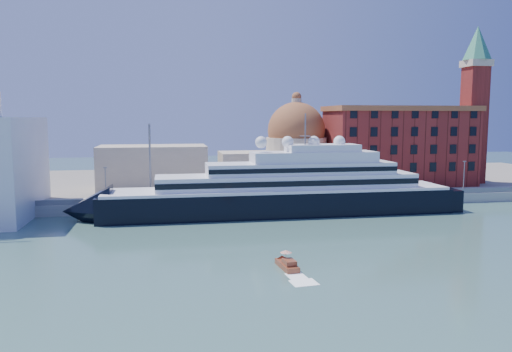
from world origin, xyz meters
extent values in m
plane|color=#325753|center=(0.00, 0.00, 0.00)|extent=(400.00, 400.00, 0.00)
cube|color=gray|center=(0.00, 34.00, 1.25)|extent=(180.00, 10.00, 2.50)
cube|color=slate|center=(0.00, 75.00, 1.00)|extent=(260.00, 72.00, 2.00)
cube|color=slate|center=(0.00, 29.50, 3.10)|extent=(180.00, 0.10, 1.20)
cube|color=black|center=(8.69, 23.00, 2.24)|extent=(79.27, 12.20, 6.61)
cone|color=black|center=(-32.98, 23.00, 2.24)|extent=(10.16, 12.20, 12.20)
cube|color=black|center=(48.32, 23.00, 2.03)|extent=(6.10, 11.18, 6.10)
cube|color=white|center=(8.69, 23.00, 5.79)|extent=(77.24, 12.40, 0.61)
cube|color=white|center=(10.72, 23.00, 7.62)|extent=(58.94, 10.16, 3.05)
cube|color=black|center=(10.72, 17.92, 7.62)|extent=(58.94, 0.15, 1.22)
cube|color=white|center=(13.77, 23.00, 10.47)|extent=(42.68, 9.15, 2.64)
cube|color=white|center=(16.82, 23.00, 13.01)|extent=(28.46, 8.13, 2.44)
cube|color=white|center=(18.85, 23.00, 15.04)|extent=(16.26, 7.11, 1.63)
cylinder|color=slate|center=(14.78, 23.00, 19.31)|extent=(0.30, 0.30, 7.11)
sphere|color=white|center=(4.62, 23.00, 16.46)|extent=(2.64, 2.64, 2.64)
sphere|color=white|center=(10.72, 23.00, 16.46)|extent=(2.64, 2.64, 2.64)
sphere|color=white|center=(16.82, 23.00, 16.46)|extent=(2.64, 2.64, 2.64)
sphere|color=white|center=(22.91, 23.00, 16.46)|extent=(2.64, 2.64, 2.64)
cube|color=maroon|center=(0.80, -17.14, 0.34)|extent=(2.49, 5.93, 0.96)
cube|color=maroon|center=(0.90, -18.09, 1.15)|extent=(1.77, 2.55, 0.77)
cylinder|color=slate|center=(0.76, -16.66, 1.54)|extent=(0.06, 0.06, 1.54)
cone|color=#E3441A|center=(0.76, -16.66, 2.40)|extent=(1.73, 1.73, 0.38)
cube|color=maroon|center=(52.00, 52.00, 13.00)|extent=(42.00, 18.00, 22.00)
cube|color=brown|center=(52.00, 52.00, 24.50)|extent=(43.00, 19.00, 1.50)
cube|color=maroon|center=(76.00, 52.00, 19.50)|extent=(6.00, 6.00, 35.00)
cube|color=beige|center=(76.00, 52.00, 38.00)|extent=(7.00, 7.00, 2.00)
cone|color=#3D8766|center=(76.00, 52.00, 44.00)|extent=(8.40, 8.40, 10.00)
cylinder|color=beige|center=(22.00, 58.00, 9.00)|extent=(18.00, 18.00, 14.00)
sphere|color=brown|center=(22.00, 58.00, 18.00)|extent=(17.00, 17.00, 17.00)
cylinder|color=beige|center=(22.00, 58.00, 26.00)|extent=(3.00, 3.00, 3.00)
cube|color=beige|center=(8.00, 56.00, 7.00)|extent=(18.00, 14.00, 10.00)
cube|color=beige|center=(-20.00, 58.00, 8.00)|extent=(30.00, 16.00, 12.00)
cylinder|color=slate|center=(-30.00, 31.00, 6.50)|extent=(0.24, 0.24, 8.00)
cube|color=slate|center=(-30.00, 31.00, 10.60)|extent=(0.80, 0.30, 0.25)
cylinder|color=slate|center=(0.00, 31.00, 6.50)|extent=(0.24, 0.24, 8.00)
cube|color=slate|center=(0.00, 31.00, 10.60)|extent=(0.80, 0.30, 0.25)
cylinder|color=slate|center=(30.00, 31.00, 6.50)|extent=(0.24, 0.24, 8.00)
cube|color=slate|center=(30.00, 31.00, 10.60)|extent=(0.80, 0.30, 0.25)
cylinder|color=slate|center=(60.00, 31.00, 6.50)|extent=(0.24, 0.24, 8.00)
cube|color=slate|center=(60.00, 31.00, 10.60)|extent=(0.80, 0.30, 0.25)
cylinder|color=slate|center=(-20.00, 33.00, 11.50)|extent=(0.50, 0.50, 18.00)
camera|label=1|loc=(-16.35, -86.10, 21.99)|focal=35.00mm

